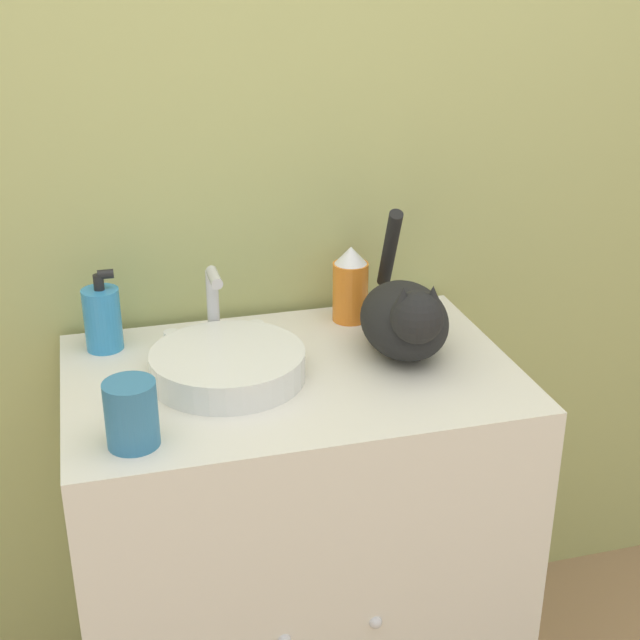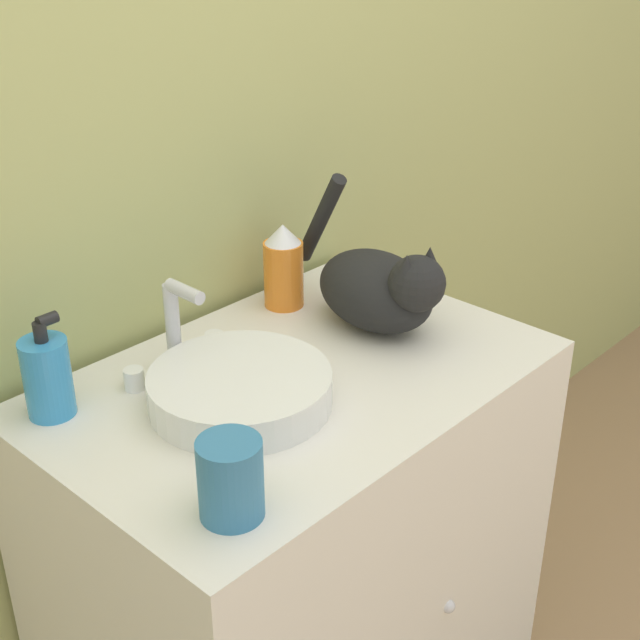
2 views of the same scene
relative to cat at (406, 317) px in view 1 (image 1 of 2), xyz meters
The scene contains 8 objects.
wall_back 0.51m from the cat, 126.21° to the left, with size 6.00×0.05×2.50m.
vanity_cabinet 0.54m from the cat, behind, with size 0.83×0.56×0.83m.
sink_basin 0.35m from the cat, behind, with size 0.28×0.28×0.05m.
faucet 0.37m from the cat, 157.95° to the left, with size 0.20×0.09×0.16m.
cat is the anchor object (origin of this frame).
soap_bottle 0.58m from the cat, 162.10° to the left, with size 0.07×0.07×0.16m.
spray_bottle 0.19m from the cat, 105.40° to the left, with size 0.07×0.07×0.16m.
cup 0.56m from the cat, 159.70° to the right, with size 0.08×0.08×0.11m.
Camera 1 is at (-0.33, -1.16, 1.58)m, focal length 50.00 mm.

